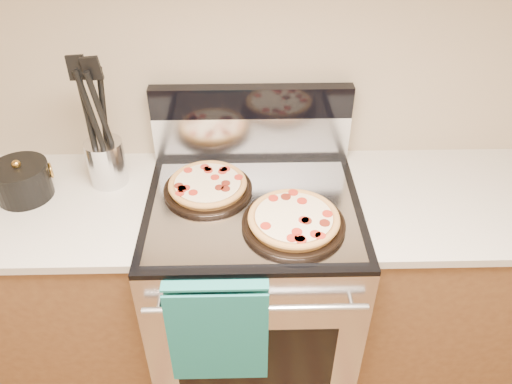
{
  "coord_description": "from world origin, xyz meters",
  "views": [
    {
      "loc": [
        -0.02,
        0.27,
        2.02
      ],
      "look_at": [
        0.01,
        1.55,
        1.05
      ],
      "focal_mm": 35.0,
      "sensor_mm": 36.0,
      "label": 1
    }
  ],
  "objects_px": {
    "range_body": "(254,292)",
    "pepperoni_pizza_front": "(294,220)",
    "saucepan": "(23,182)",
    "pepperoni_pizza_back": "(208,186)",
    "utensil_crock": "(107,162)"
  },
  "relations": [
    {
      "from": "range_body",
      "to": "pepperoni_pizza_front",
      "type": "height_order",
      "value": "pepperoni_pizza_front"
    },
    {
      "from": "range_body",
      "to": "saucepan",
      "type": "relative_size",
      "value": 4.65
    },
    {
      "from": "saucepan",
      "to": "range_body",
      "type": "bearing_deg",
      "value": -5.31
    },
    {
      "from": "pepperoni_pizza_back",
      "to": "utensil_crock",
      "type": "relative_size",
      "value": 1.84
    },
    {
      "from": "range_body",
      "to": "utensil_crock",
      "type": "distance_m",
      "value": 0.78
    },
    {
      "from": "pepperoni_pizza_back",
      "to": "pepperoni_pizza_front",
      "type": "xyz_separation_m",
      "value": [
        0.29,
        -0.2,
        0.0
      ]
    },
    {
      "from": "pepperoni_pizza_back",
      "to": "utensil_crock",
      "type": "height_order",
      "value": "utensil_crock"
    },
    {
      "from": "pepperoni_pizza_front",
      "to": "utensil_crock",
      "type": "relative_size",
      "value": 1.98
    },
    {
      "from": "range_body",
      "to": "pepperoni_pizza_back",
      "type": "distance_m",
      "value": 0.53
    },
    {
      "from": "pepperoni_pizza_front",
      "to": "saucepan",
      "type": "height_order",
      "value": "saucepan"
    },
    {
      "from": "range_body",
      "to": "pepperoni_pizza_front",
      "type": "bearing_deg",
      "value": -44.62
    },
    {
      "from": "pepperoni_pizza_back",
      "to": "pepperoni_pizza_front",
      "type": "relative_size",
      "value": 0.93
    },
    {
      "from": "saucepan",
      "to": "pepperoni_pizza_back",
      "type": "bearing_deg",
      "value": -0.56
    },
    {
      "from": "pepperoni_pizza_front",
      "to": "utensil_crock",
      "type": "xyz_separation_m",
      "value": [
        -0.67,
        0.29,
        0.05
      ]
    },
    {
      "from": "pepperoni_pizza_front",
      "to": "utensil_crock",
      "type": "height_order",
      "value": "utensil_crock"
    }
  ]
}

